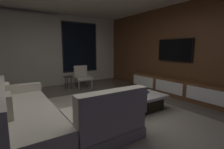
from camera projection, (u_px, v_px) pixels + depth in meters
floor at (91, 117)px, 3.34m from camera, size 9.20×9.20×0.00m
back_wall_with_window at (45, 50)px, 6.07m from camera, size 6.60×0.30×2.70m
media_wall at (184, 50)px, 4.81m from camera, size 0.12×7.80×2.70m
area_rug at (108, 115)px, 3.45m from camera, size 3.20×3.80×0.01m
sectional_couch at (44, 117)px, 2.66m from camera, size 1.98×2.50×0.82m
coffee_table at (133, 100)px, 3.85m from camera, size 1.16×1.16×0.36m
book_stack_on_coffee_table at (143, 92)px, 3.81m from camera, size 0.26×0.18×0.06m
accent_chair_near_window at (82, 75)px, 5.92m from camera, size 0.57×0.59×0.78m
side_stool at (68, 79)px, 5.61m from camera, size 0.32×0.32×0.46m
media_console at (174, 87)px, 4.86m from camera, size 0.46×3.10×0.52m
mounted_tv at (174, 50)px, 4.95m from camera, size 0.05×1.17×0.68m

